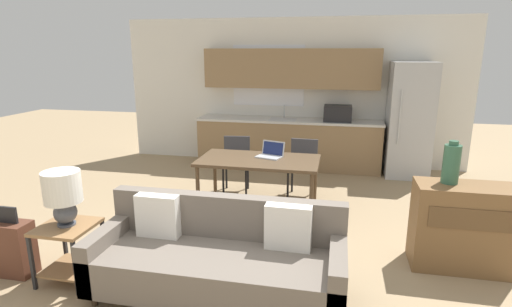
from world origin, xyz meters
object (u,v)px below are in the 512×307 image
side_table (68,243)px  dining_chair_far_left (236,160)px  dining_table (259,164)px  refrigerator (409,120)px  credenza (462,227)px  couch (219,258)px  suitcase (10,248)px  dining_chair_far_right (303,164)px  table_lamp (63,193)px  vase (451,164)px  laptop (271,153)px

side_table → dining_chair_far_left: 2.87m
dining_table → dining_chair_far_left: 0.94m
refrigerator → dining_table: 3.09m
credenza → couch: bearing=-157.4°
couch → suitcase: size_ratio=3.13×
side_table → dining_chair_far_right: 3.34m
table_lamp → vase: 3.64m
dining_chair_far_right → table_lamp: bearing=-121.3°
credenza → side_table: bearing=-164.7°
refrigerator → table_lamp: size_ratio=3.77×
dining_table → couch: size_ratio=0.72×
couch → laptop: size_ratio=5.71×
refrigerator → dining_chair_far_left: size_ratio=2.31×
vase → dining_chair_far_left: size_ratio=0.50×
dining_table → couch: couch is taller
dining_chair_far_left → credenza: bearing=-40.6°
side_table → suitcase: 0.63m
dining_chair_far_right → laptop: laptop is taller
couch → dining_chair_far_right: 2.71m
side_table → dining_chair_far_left: dining_chair_far_left is taller
refrigerator → credenza: bearing=-88.8°
dining_table → dining_chair_far_right: (0.50, 0.78, -0.19)m
couch → dining_chair_far_left: dining_chair_far_left is taller
refrigerator → side_table: (-3.57, -4.14, -0.60)m
dining_chair_far_right → laptop: 0.79m
vase → suitcase: bearing=-165.3°
dining_chair_far_left → laptop: size_ratio=2.19×
vase → credenza: bearing=-16.6°
vase → dining_chair_far_right: bearing=132.9°
dining_chair_far_right → suitcase: (-2.53, -2.77, -0.21)m
couch → credenza: 2.39m
couch → side_table: bearing=-176.8°
couch → dining_table: bearing=90.8°
table_lamp → vase: bearing=16.5°
dining_table → couch: (0.03, -1.88, -0.34)m
side_table → dining_chair_far_left: bearing=71.7°
table_lamp → laptop: 2.61m
dining_table → side_table: size_ratio=2.83×
dining_table → side_table: dining_table is taller
refrigerator → laptop: bearing=-134.9°
vase → dining_chair_far_left: vase is taller
side_table → suitcase: (-0.62, -0.03, -0.10)m
side_table → table_lamp: size_ratio=1.07×
vase → laptop: vase is taller
side_table → vase: 3.70m
dining_chair_far_right → credenza: bearing=-41.5°
side_table → laptop: size_ratio=1.45×
side_table → table_lamp: 0.49m
laptop → dining_table: bearing=-114.6°
laptop → suitcase: bearing=-118.0°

